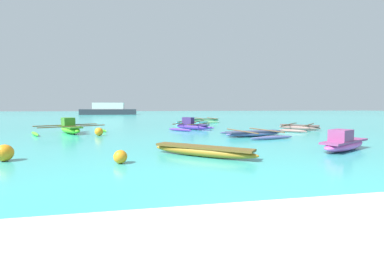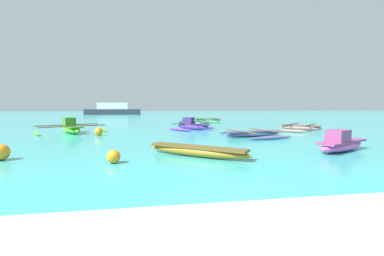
{
  "view_description": "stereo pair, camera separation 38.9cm",
  "coord_description": "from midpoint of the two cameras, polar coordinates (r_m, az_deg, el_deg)",
  "views": [
    {
      "loc": [
        -1.75,
        -3.01,
        1.72
      ],
      "look_at": [
        1.58,
        14.94,
        0.25
      ],
      "focal_mm": 24.0,
      "sensor_mm": 36.0,
      "label": 1
    },
    {
      "loc": [
        -1.36,
        -3.07,
        1.72
      ],
      "look_at": [
        1.58,
        14.94,
        0.25
      ],
      "focal_mm": 24.0,
      "sensor_mm": 36.0,
      "label": 2
    }
  ],
  "objects": [
    {
      "name": "moored_boat_7",
      "position": [
        29.64,
        3.85,
        1.72
      ],
      "size": [
        3.28,
        3.75,
        0.51
      ],
      "rotation": [
        0.0,
        0.0,
        0.05
      ],
      "color": "#7DBE86",
      "rests_on": "ground_plane"
    },
    {
      "name": "mooring_buoy_0",
      "position": [
        8.25,
        -15.74,
        -6.11
      ],
      "size": [
        0.42,
        0.42,
        0.42
      ],
      "color": "orange",
      "rests_on": "ground_plane"
    },
    {
      "name": "moored_boat_1",
      "position": [
        11.8,
        31.08,
        -2.96
      ],
      "size": [
        3.11,
        2.09,
        0.86
      ],
      "rotation": [
        0.0,
        0.0,
        0.48
      ],
      "color": "#E759BC",
      "rests_on": "ground_plane"
    },
    {
      "name": "moored_boat_4",
      "position": [
        19.84,
        0.54,
        0.52
      ],
      "size": [
        3.78,
        3.7,
        0.95
      ],
      "rotation": [
        0.0,
        0.0,
        -0.84
      ],
      "color": "#54309E",
      "rests_on": "ground_plane"
    },
    {
      "name": "distant_ferry",
      "position": [
        64.48,
        -16.98,
        3.9
      ],
      "size": [
        12.82,
        2.82,
        2.82
      ],
      "color": "#2D333D",
      "rests_on": "ground_plane"
    },
    {
      "name": "moored_boat_3",
      "position": [
        15.67,
        14.07,
        -1.2
      ],
      "size": [
        3.87,
        3.97,
        0.38
      ],
      "rotation": [
        0.0,
        0.0,
        0.2
      ],
      "color": "#595D99",
      "rests_on": "ground_plane"
    },
    {
      "name": "mooring_buoy_1",
      "position": [
        16.58,
        -19.39,
        -0.75
      ],
      "size": [
        0.5,
        0.5,
        0.5
      ],
      "color": "orange",
      "rests_on": "ground_plane"
    },
    {
      "name": "moored_boat_2",
      "position": [
        19.05,
        -24.84,
        0.03
      ],
      "size": [
        4.82,
        4.05,
        1.03
      ],
      "rotation": [
        0.0,
        0.0,
        -1.06
      ],
      "color": "#56CD29",
      "rests_on": "ground_plane"
    },
    {
      "name": "moored_boat_5",
      "position": [
        9.03,
        2.36,
        -5.04
      ],
      "size": [
        3.44,
        2.96,
        0.37
      ],
      "rotation": [
        0.0,
        0.0,
        -0.69
      ],
      "color": "olive",
      "rests_on": "ground_plane"
    },
    {
      "name": "moored_boat_6",
      "position": [
        25.87,
        0.62,
        1.28
      ],
      "size": [
        3.75,
        4.78,
        0.68
      ],
      "rotation": [
        0.0,
        0.0,
        -0.46
      ],
      "color": "#5ECAD7",
      "rests_on": "ground_plane"
    },
    {
      "name": "mooring_buoy_2",
      "position": [
        10.3,
        -35.92,
        -4.37
      ],
      "size": [
        0.54,
        0.54,
        0.54
      ],
      "color": "orange",
      "rests_on": "ground_plane"
    },
    {
      "name": "moored_boat_0",
      "position": [
        20.87,
        23.44,
        0.1
      ],
      "size": [
        4.2,
        4.17,
        0.47
      ],
      "rotation": [
        0.0,
        0.0,
        -0.8
      ],
      "color": "#956C65",
      "rests_on": "ground_plane"
    },
    {
      "name": "ground_plane",
      "position": [
        3.82,
        17.16,
        -22.35
      ],
      "size": [
        240.0,
        240.0,
        0.0
      ],
      "color": "#38ADA8"
    }
  ]
}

